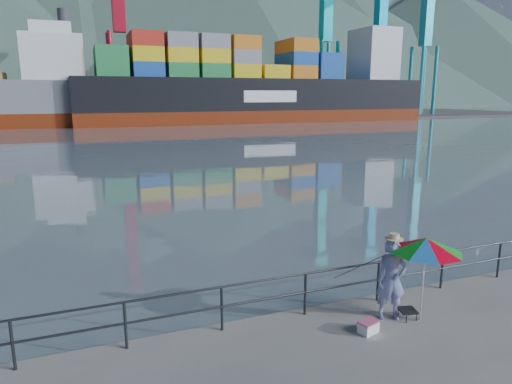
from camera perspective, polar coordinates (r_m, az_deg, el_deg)
harbor_water at (r=137.10m, az=-20.06°, el=9.40°), size 500.00×280.00×0.00m
far_dock at (r=101.00m, az=-13.71°, el=9.04°), size 200.00×40.00×0.40m
guardrail at (r=10.39m, az=1.13°, el=-13.39°), size 22.00×0.06×1.03m
mountains at (r=220.97m, az=-10.67°, el=19.97°), size 600.00×332.80×80.00m
port_cranes at (r=97.93m, az=-0.50°, el=18.67°), size 116.00×28.00×38.40m
container_stacks at (r=108.63m, az=1.19°, el=11.11°), size 58.00×5.40×7.80m
fisherman at (r=10.83m, az=16.57°, el=-10.45°), size 0.79×0.64×1.86m
beach_umbrella at (r=10.68m, az=20.49°, el=-6.22°), size 2.11×2.11×1.94m
folding_stool at (r=11.23m, az=18.40°, el=-14.25°), size 0.44×0.44×0.24m
cooler_bag at (r=10.44m, az=13.85°, el=-16.13°), size 0.47×0.38×0.24m
fishing_rod at (r=11.80m, az=12.46°, el=-13.21°), size 0.34×1.65×1.18m
container_ship at (r=87.47m, az=1.43°, el=12.73°), size 65.37×10.90×18.10m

